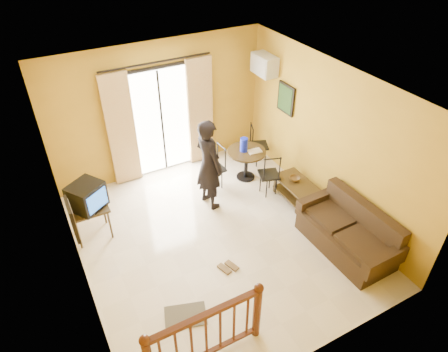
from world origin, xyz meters
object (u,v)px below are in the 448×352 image
sofa (349,233)px  television (87,196)px  dining_table (246,157)px  coffee_table (297,189)px  standing_person (209,165)px

sofa → television: bearing=146.8°
dining_table → sofa: bearing=-79.3°
coffee_table → standing_person: size_ratio=0.52×
coffee_table → sofa: sofa is taller
dining_table → standing_person: 1.20m
dining_table → standing_person: bearing=-159.4°
television → standing_person: standing_person is taller
sofa → standing_person: 2.73m
television → dining_table: size_ratio=0.86×
dining_table → coffee_table: (0.48, -1.13, -0.24)m
standing_person → television: bearing=75.8°
coffee_table → sofa: 1.44m
coffee_table → sofa: bearing=-89.8°
television → standing_person: size_ratio=0.38×
coffee_table → standing_person: (-1.54, 0.73, 0.63)m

